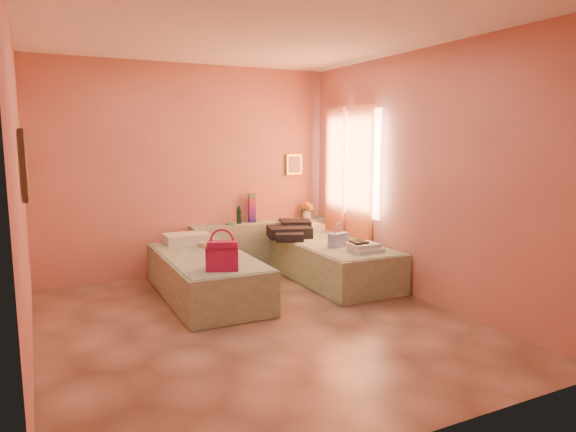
# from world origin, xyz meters

# --- Properties ---
(ground) EXTENTS (4.50, 4.50, 0.00)m
(ground) POSITION_xyz_m (0.00, 0.00, 0.00)
(ground) COLOR tan
(ground) RESTS_ON ground
(room_walls) EXTENTS (4.02, 4.51, 2.81)m
(room_walls) POSITION_xyz_m (0.21, 0.57, 1.79)
(room_walls) COLOR tan
(room_walls) RESTS_ON ground
(headboard_ledge) EXTENTS (2.05, 0.30, 0.65)m
(headboard_ledge) POSITION_xyz_m (0.98, 2.10, 0.33)
(headboard_ledge) COLOR #A0AF8F
(headboard_ledge) RESTS_ON ground
(bed_left) EXTENTS (0.92, 2.01, 0.50)m
(bed_left) POSITION_xyz_m (-0.19, 1.05, 0.25)
(bed_left) COLOR #9FB894
(bed_left) RESTS_ON ground
(bed_right) EXTENTS (0.92, 2.01, 0.50)m
(bed_right) POSITION_xyz_m (1.50, 1.05, 0.25)
(bed_right) COLOR #9FB894
(bed_right) RESTS_ON ground
(water_bottle) EXTENTS (0.07, 0.07, 0.23)m
(water_bottle) POSITION_xyz_m (0.63, 2.11, 0.77)
(water_bottle) COLOR #143922
(water_bottle) RESTS_ON headboard_ledge
(rainbow_box) EXTENTS (0.10, 0.10, 0.41)m
(rainbow_box) POSITION_xyz_m (0.85, 2.16, 0.85)
(rainbow_box) COLOR #A11348
(rainbow_box) RESTS_ON headboard_ledge
(small_dish) EXTENTS (0.14, 0.14, 0.03)m
(small_dish) POSITION_xyz_m (0.49, 2.08, 0.67)
(small_dish) COLOR #488455
(small_dish) RESTS_ON headboard_ledge
(green_book) EXTENTS (0.22, 0.19, 0.03)m
(green_book) POSITION_xyz_m (1.32, 2.06, 0.67)
(green_book) COLOR #27492B
(green_book) RESTS_ON headboard_ledge
(flower_vase) EXTENTS (0.29, 0.29, 0.29)m
(flower_vase) POSITION_xyz_m (1.72, 2.12, 0.80)
(flower_vase) COLOR silver
(flower_vase) RESTS_ON headboard_ledge
(magenta_handbag) EXTENTS (0.37, 0.29, 0.30)m
(magenta_handbag) POSITION_xyz_m (-0.24, 0.32, 0.65)
(magenta_handbag) COLOR #A11348
(magenta_handbag) RESTS_ON bed_left
(khaki_garment) EXTENTS (0.41, 0.37, 0.06)m
(khaki_garment) POSITION_xyz_m (0.06, 1.47, 0.53)
(khaki_garment) COLOR tan
(khaki_garment) RESTS_ON bed_left
(clothes_pile) EXTENTS (0.77, 0.77, 0.19)m
(clothes_pile) POSITION_xyz_m (1.22, 1.61, 0.59)
(clothes_pile) COLOR black
(clothes_pile) RESTS_ON bed_right
(blue_handbag) EXTENTS (0.29, 0.19, 0.17)m
(blue_handbag) POSITION_xyz_m (1.43, 0.78, 0.59)
(blue_handbag) COLOR #4453A3
(blue_handbag) RESTS_ON bed_right
(towel_stack) EXTENTS (0.37, 0.32, 0.10)m
(towel_stack) POSITION_xyz_m (1.56, 0.39, 0.55)
(towel_stack) COLOR silver
(towel_stack) RESTS_ON bed_right
(sandal_pair) EXTENTS (0.19, 0.24, 0.02)m
(sandal_pair) POSITION_xyz_m (1.50, 0.44, 0.61)
(sandal_pair) COLOR black
(sandal_pair) RESTS_ON towel_stack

